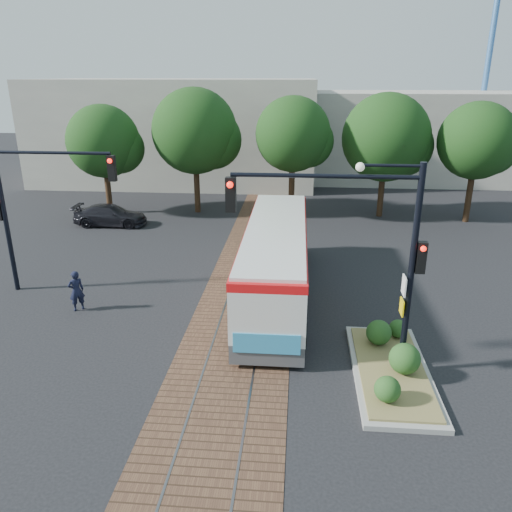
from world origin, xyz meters
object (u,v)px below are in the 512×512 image
Objects in this scene: parked_car at (110,215)px; officer at (76,291)px; traffic_island at (392,363)px; signal_pole_main at (369,237)px; city_bus at (276,258)px; signal_pole_left at (30,198)px.

officer is at bearing -166.91° from parked_car.
traffic_island is at bearing 124.67° from officer.
signal_pole_main is at bearing -138.93° from parked_car.
officer reaches higher than parked_car.
parked_car is (-12.83, 14.16, -3.55)m from signal_pole_main.
city_bus is at bearing -133.10° from parked_car.
traffic_island is (3.70, -5.17, -1.29)m from city_bus.
city_bus is 2.60× the size of parked_car.
signal_pole_left is at bearing -178.42° from city_bus.
parked_car is (-13.79, 14.25, 0.28)m from traffic_island.
traffic_island is at bearing -20.36° from signal_pole_left.
parked_car is (-0.60, 9.36, -3.26)m from signal_pole_left.
signal_pole_left is at bearing -177.42° from parked_car.
officer is 11.34m from parked_car.
traffic_island is 3.95m from signal_pole_main.
traffic_island is at bearing -5.36° from signal_pole_main.
city_bus is at bearing 125.58° from traffic_island.
signal_pole_main is 11.06m from officer.
city_bus is 1.81× the size of signal_pole_left.
traffic_island is at bearing -137.06° from parked_car.
officer reaches higher than traffic_island.
traffic_island is 1.24× the size of parked_car.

